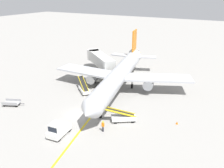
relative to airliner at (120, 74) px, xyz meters
name	(u,v)px	position (x,y,z in m)	size (l,w,h in m)	color
ground_plane	(77,115)	(-1.18, -12.82, -3.42)	(300.00, 300.00, 0.00)	gray
taxi_line_yellow	(100,105)	(0.12, -7.82, -3.41)	(0.30, 80.00, 0.01)	yellow
airliner	(120,74)	(0.00, 0.00, 0.00)	(27.97, 35.05, 10.10)	#B2B5BA
jet_bridge	(99,59)	(-9.43, 7.12, 0.12)	(11.54, 9.93, 4.85)	beige
pushback_tug	(58,129)	(0.12, -18.85, -2.42)	(2.26, 3.78, 2.20)	silver
baggage_tug_near_wing	(98,78)	(-6.13, 1.36, -2.49)	(2.73, 2.20, 2.10)	silver
belt_loader_forward_hold	(84,89)	(-5.65, -4.65, -2.64)	(4.64, 4.17, 2.59)	silver
belt_loader_aft_hold	(123,117)	(6.19, -10.91, -2.64)	(4.83, 3.87, 2.59)	silver
baggage_cart_loaded	(12,103)	(-13.43, -15.70, -2.95)	(3.75, 2.58, 0.94)	#A5A5A8
ground_crew_marshaller	(103,126)	(5.01, -14.92, -2.51)	(0.36, 0.24, 1.70)	#26262D
safety_cone_nose_left	(98,76)	(-8.33, 4.59, -3.20)	(0.36, 0.36, 0.44)	orange
safety_cone_nose_right	(177,123)	(13.79, -7.68, -3.20)	(0.36, 0.36, 0.44)	orange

